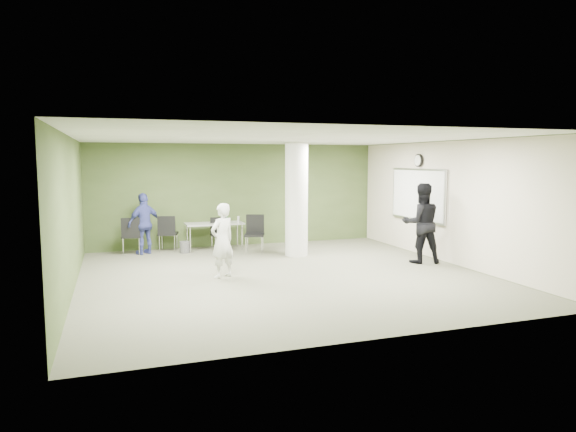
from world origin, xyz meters
name	(u,v)px	position (x,y,z in m)	size (l,w,h in m)	color
floor	(284,275)	(0.00, 0.00, 0.00)	(8.00, 8.00, 0.00)	#5B5C48
ceiling	(284,138)	(0.00, 0.00, 2.80)	(8.00, 8.00, 0.00)	white
wall_back	(238,195)	(0.00, 4.00, 1.40)	(8.00, 0.02, 2.80)	#3A4D24
wall_left	(70,214)	(-4.00, 0.00, 1.40)	(0.02, 8.00, 2.80)	#3A4D24
wall_right_cream	(450,202)	(4.00, 0.00, 1.40)	(0.02, 8.00, 2.80)	beige
column	(296,199)	(1.00, 2.00, 1.40)	(0.56, 0.56, 2.80)	silver
whiteboard	(417,195)	(3.92, 1.20, 1.50)	(0.05, 2.30, 1.30)	silver
wall_clock	(418,160)	(3.92, 1.20, 2.35)	(0.06, 0.32, 0.32)	black
folding_table	(215,225)	(-0.76, 3.44, 0.67)	(1.51, 0.67, 0.97)	gray
wastebasket	(185,247)	(-1.59, 3.24, 0.15)	(0.25, 0.25, 0.29)	#4C4C4C
chair_back_left	(131,233)	(-2.88, 3.41, 0.55)	(0.49, 0.49, 0.94)	black
chair_back_right	(167,231)	(-1.98, 3.57, 0.55)	(0.57, 0.57, 0.94)	black
chair_table_left	(219,231)	(-0.68, 3.29, 0.50)	(0.46, 0.46, 0.87)	black
chair_table_right	(255,231)	(0.12, 2.68, 0.57)	(0.62, 0.62, 0.97)	black
woman_white	(222,241)	(-1.23, 0.20, 0.75)	(0.55, 0.36, 1.51)	silver
man_black	(421,223)	(3.40, 0.21, 0.92)	(0.89, 0.69, 1.83)	black
man_blue	(144,224)	(-2.55, 3.40, 0.77)	(0.90, 0.38, 1.54)	#39408E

